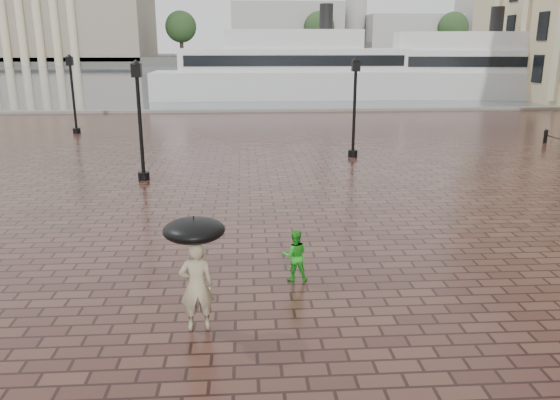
% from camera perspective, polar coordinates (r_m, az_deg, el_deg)
% --- Properties ---
extents(ground, '(300.00, 300.00, 0.00)m').
position_cam_1_polar(ground, '(12.23, 6.36, -8.64)').
color(ground, '#361D18').
rests_on(ground, ground).
extents(harbour_water, '(240.00, 240.00, 0.00)m').
position_cam_1_polar(harbour_water, '(103.08, -2.67, 13.11)').
color(harbour_water, '#4B535B').
rests_on(harbour_water, ground).
extents(quay_edge, '(80.00, 0.60, 0.30)m').
position_cam_1_polar(quay_edge, '(43.29, -1.01, 9.21)').
color(quay_edge, slate).
rests_on(quay_edge, ground).
extents(far_shore, '(300.00, 60.00, 2.00)m').
position_cam_1_polar(far_shore, '(171.00, -3.16, 14.55)').
color(far_shore, '#4C4C47').
rests_on(far_shore, ground).
extents(museum, '(57.00, 32.50, 26.00)m').
position_cam_1_polar(museum, '(164.55, -23.70, 17.75)').
color(museum, gray).
rests_on(museum, ground).
extents(distant_skyline, '(102.50, 22.00, 33.00)m').
position_cam_1_polar(distant_skyline, '(168.64, 14.20, 16.97)').
color(distant_skyline, '#A19E99').
rests_on(distant_skyline, ground).
extents(far_trees, '(188.00, 8.00, 13.50)m').
position_cam_1_polar(far_trees, '(149.02, -3.10, 17.59)').
color(far_trees, '#2D2119').
rests_on(far_trees, ground).
extents(street_lamps, '(15.44, 12.44, 4.40)m').
position_cam_1_polar(street_lamps, '(26.58, -10.23, 9.77)').
color(street_lamps, black).
rests_on(street_lamps, ground).
extents(adult_pedestrian, '(0.66, 0.48, 1.70)m').
position_cam_1_polar(adult_pedestrian, '(10.13, -8.71, -8.87)').
color(adult_pedestrian, tan).
rests_on(adult_pedestrian, ground).
extents(child_pedestrian, '(0.58, 0.46, 1.18)m').
position_cam_1_polar(child_pedestrian, '(12.09, 1.57, -5.81)').
color(child_pedestrian, green).
rests_on(child_pedestrian, ground).
extents(ferry_near, '(26.83, 6.71, 8.78)m').
position_cam_1_polar(ferry_near, '(54.32, 1.30, 13.37)').
color(ferry_near, '#BCBCBC').
rests_on(ferry_near, ground).
extents(ferry_far, '(26.57, 9.68, 8.52)m').
position_cam_1_polar(ferry_far, '(57.49, 18.21, 12.67)').
color(ferry_far, '#BCBCBC').
rests_on(ferry_far, ground).
extents(umbrella, '(1.10, 1.10, 1.14)m').
position_cam_1_polar(umbrella, '(9.73, -8.97, -3.14)').
color(umbrella, black).
rests_on(umbrella, ground).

